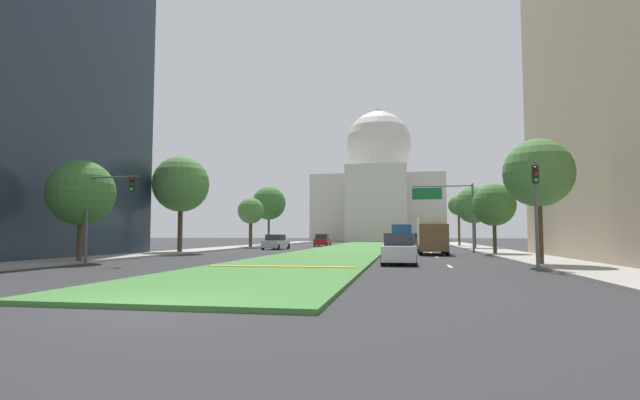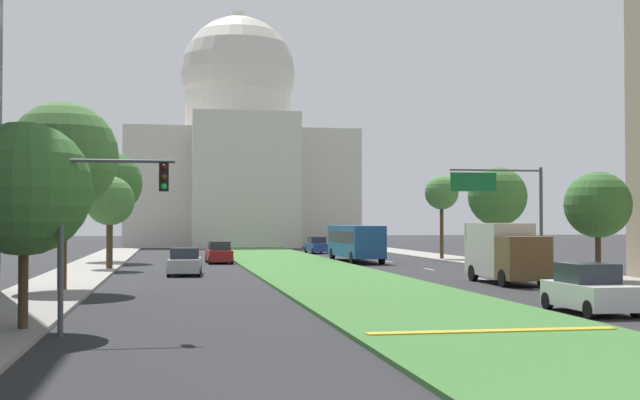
{
  "view_description": "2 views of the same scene",
  "coord_description": "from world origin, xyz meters",
  "px_view_note": "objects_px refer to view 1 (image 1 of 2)",
  "views": [
    {
      "loc": [
        6.0,
        -10.24,
        1.77
      ],
      "look_at": [
        -2.7,
        38.9,
        5.32
      ],
      "focal_mm": 26.67,
      "sensor_mm": 36.0,
      "label": 1
    },
    {
      "loc": [
        -9.09,
        -10.19,
        3.3
      ],
      "look_at": [
        1.02,
        46.9,
        4.78
      ],
      "focal_mm": 47.01,
      "sensor_mm": 36.0,
      "label": 2
    }
  ],
  "objects_px": {
    "traffic_light_near_right": "(536,201)",
    "street_tree_left_far": "(251,211)",
    "sedan_distant": "(322,241)",
    "box_truck_delivery": "(432,235)",
    "traffic_light_near_left": "(100,199)",
    "street_tree_left_distant": "(269,203)",
    "street_tree_left_mid": "(181,184)",
    "street_tree_right_mid": "(494,205)",
    "overhead_guide_sign": "(449,203)",
    "sedan_far_horizon": "(419,240)",
    "street_tree_right_distant": "(459,206)",
    "capitol_building": "(379,190)",
    "sedan_lead_stopped": "(399,250)",
    "city_bus": "(402,234)",
    "sedan_midblock": "(276,242)",
    "sedan_very_far": "(402,239)",
    "street_tree_right_far": "(474,205)",
    "street_tree_right_near": "(538,173)",
    "street_tree_left_near": "(81,193)"
  },
  "relations": [
    {
      "from": "street_tree_left_distant",
      "to": "sedan_very_far",
      "type": "xyz_separation_m",
      "value": [
        19.61,
        16.59,
        -5.54
      ]
    },
    {
      "from": "street_tree_right_near",
      "to": "sedan_lead_stopped",
      "type": "relative_size",
      "value": 1.69
    },
    {
      "from": "sedan_far_horizon",
      "to": "sedan_midblock",
      "type": "bearing_deg",
      "value": -125.05
    },
    {
      "from": "overhead_guide_sign",
      "to": "sedan_far_horizon",
      "type": "distance_m",
      "value": 29.72
    },
    {
      "from": "sedan_far_horizon",
      "to": "city_bus",
      "type": "height_order",
      "value": "city_bus"
    },
    {
      "from": "traffic_light_near_right",
      "to": "street_tree_left_distant",
      "type": "height_order",
      "value": "street_tree_left_distant"
    },
    {
      "from": "street_tree_left_distant",
      "to": "street_tree_right_far",
      "type": "bearing_deg",
      "value": -22.59
    },
    {
      "from": "street_tree_left_distant",
      "to": "sedan_midblock",
      "type": "distance_m",
      "value": 18.25
    },
    {
      "from": "sedan_far_horizon",
      "to": "overhead_guide_sign",
      "type": "bearing_deg",
      "value": -86.25
    },
    {
      "from": "street_tree_left_far",
      "to": "sedan_midblock",
      "type": "relative_size",
      "value": 1.33
    },
    {
      "from": "box_truck_delivery",
      "to": "street_tree_left_mid",
      "type": "bearing_deg",
      "value": -175.57
    },
    {
      "from": "street_tree_left_far",
      "to": "sedan_very_far",
      "type": "bearing_deg",
      "value": 55.24
    },
    {
      "from": "traffic_light_near_right",
      "to": "overhead_guide_sign",
      "type": "distance_m",
      "value": 22.55
    },
    {
      "from": "sedan_midblock",
      "to": "street_tree_left_mid",
      "type": "bearing_deg",
      "value": -116.41
    },
    {
      "from": "street_tree_right_far",
      "to": "sedan_lead_stopped",
      "type": "relative_size",
      "value": 1.75
    },
    {
      "from": "street_tree_right_mid",
      "to": "street_tree_right_distant",
      "type": "height_order",
      "value": "street_tree_right_distant"
    },
    {
      "from": "street_tree_left_mid",
      "to": "sedan_very_far",
      "type": "height_order",
      "value": "street_tree_left_mid"
    },
    {
      "from": "overhead_guide_sign",
      "to": "sedan_very_far",
      "type": "relative_size",
      "value": 1.43
    },
    {
      "from": "street_tree_right_far",
      "to": "sedan_midblock",
      "type": "xyz_separation_m",
      "value": [
        -22.26,
        -4.85,
        -4.28
      ]
    },
    {
      "from": "street_tree_left_far",
      "to": "sedan_distant",
      "type": "bearing_deg",
      "value": 47.42
    },
    {
      "from": "traffic_light_near_right",
      "to": "street_tree_left_mid",
      "type": "height_order",
      "value": "street_tree_left_mid"
    },
    {
      "from": "sedan_far_horizon",
      "to": "street_tree_left_far",
      "type": "bearing_deg",
      "value": -140.3
    },
    {
      "from": "traffic_light_near_right",
      "to": "street_tree_left_far",
      "type": "relative_size",
      "value": 0.82
    },
    {
      "from": "sedan_very_far",
      "to": "street_tree_left_near",
      "type": "bearing_deg",
      "value": -107.84
    },
    {
      "from": "street_tree_right_near",
      "to": "street_tree_left_mid",
      "type": "relative_size",
      "value": 0.78
    },
    {
      "from": "street_tree_right_distant",
      "to": "street_tree_left_mid",
      "type": "bearing_deg",
      "value": -134.76
    },
    {
      "from": "street_tree_left_far",
      "to": "street_tree_right_mid",
      "type": "bearing_deg",
      "value": -31.35
    },
    {
      "from": "traffic_light_near_left",
      "to": "street_tree_left_distant",
      "type": "relative_size",
      "value": 0.59
    },
    {
      "from": "street_tree_left_mid",
      "to": "traffic_light_near_right",
      "type": "bearing_deg",
      "value": -31.98
    },
    {
      "from": "traffic_light_near_left",
      "to": "street_tree_left_distant",
      "type": "distance_m",
      "value": 43.9
    },
    {
      "from": "city_bus",
      "to": "street_tree_left_far",
      "type": "bearing_deg",
      "value": -154.47
    },
    {
      "from": "capitol_building",
      "to": "box_truck_delivery",
      "type": "height_order",
      "value": "capitol_building"
    },
    {
      "from": "street_tree_left_near",
      "to": "sedan_midblock",
      "type": "distance_m",
      "value": 26.95
    },
    {
      "from": "street_tree_left_distant",
      "to": "sedan_midblock",
      "type": "xyz_separation_m",
      "value": [
        5.64,
        -16.45,
        -5.55
      ]
    },
    {
      "from": "sedan_distant",
      "to": "traffic_light_near_left",
      "type": "bearing_deg",
      "value": -98.13
    },
    {
      "from": "street_tree_right_distant",
      "to": "sedan_very_far",
      "type": "distance_m",
      "value": 19.25
    },
    {
      "from": "street_tree_right_near",
      "to": "street_tree_right_mid",
      "type": "relative_size",
      "value": 1.16
    },
    {
      "from": "sedan_distant",
      "to": "box_truck_delivery",
      "type": "distance_m",
      "value": 27.92
    },
    {
      "from": "street_tree_left_distant",
      "to": "street_tree_right_distant",
      "type": "xyz_separation_m",
      "value": [
        27.45,
        -0.3,
        -0.66
      ]
    },
    {
      "from": "street_tree_left_distant",
      "to": "traffic_light_near_right",
      "type": "bearing_deg",
      "value": -59.62
    },
    {
      "from": "capitol_building",
      "to": "sedan_midblock",
      "type": "xyz_separation_m",
      "value": [
        -8.3,
        -64.41,
        -11.7
      ]
    },
    {
      "from": "street_tree_right_mid",
      "to": "street_tree_left_distant",
      "type": "bearing_deg",
      "value": 135.52
    },
    {
      "from": "street_tree_left_mid",
      "to": "sedan_distant",
      "type": "relative_size",
      "value": 1.97
    },
    {
      "from": "city_bus",
      "to": "overhead_guide_sign",
      "type": "bearing_deg",
      "value": -77.46
    },
    {
      "from": "box_truck_delivery",
      "to": "city_bus",
      "type": "xyz_separation_m",
      "value": [
        -2.68,
        24.81,
        0.09
      ]
    },
    {
      "from": "sedan_midblock",
      "to": "sedan_very_far",
      "type": "xyz_separation_m",
      "value": [
        13.97,
        33.04,
        0.01
      ]
    },
    {
      "from": "street_tree_left_mid",
      "to": "street_tree_right_mid",
      "type": "distance_m",
      "value": 27.68
    },
    {
      "from": "street_tree_left_distant",
      "to": "box_truck_delivery",
      "type": "height_order",
      "value": "street_tree_left_distant"
    },
    {
      "from": "overhead_guide_sign",
      "to": "street_tree_right_distant",
      "type": "bearing_deg",
      "value": 81.52
    },
    {
      "from": "capitol_building",
      "to": "sedan_lead_stopped",
      "type": "distance_m",
      "value": 89.48
    }
  ]
}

